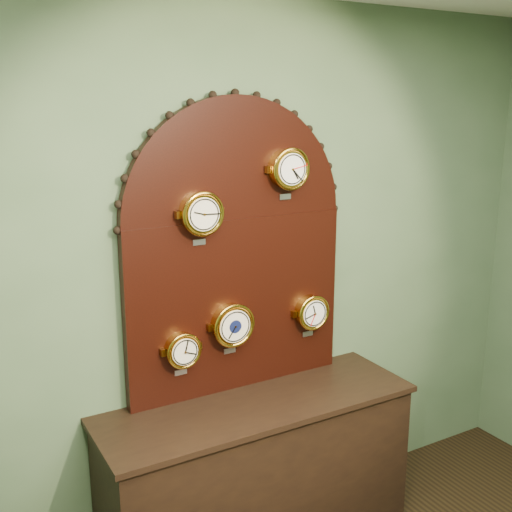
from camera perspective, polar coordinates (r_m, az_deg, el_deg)
wall_back at (r=3.22m, az=-2.21°, el=-2.18°), size 4.00×0.00×4.00m
shop_counter at (r=3.42m, az=0.18°, el=-19.62°), size 1.60×0.50×0.80m
display_board at (r=3.12m, az=-1.82°, el=1.59°), size 1.26×0.06×1.53m
roman_clock at (r=2.93m, az=-5.04°, el=3.91°), size 0.22×0.08×0.27m
arabic_clock at (r=3.14m, az=3.05°, el=7.99°), size 0.22×0.08×0.27m
hygrometer at (r=3.08m, az=-6.76°, el=-8.56°), size 0.18×0.08×0.23m
barometer at (r=3.15m, az=-2.18°, el=-6.33°), size 0.23×0.08×0.28m
tide_clock at (r=3.40m, az=5.12°, el=-5.15°), size 0.20×0.08×0.25m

